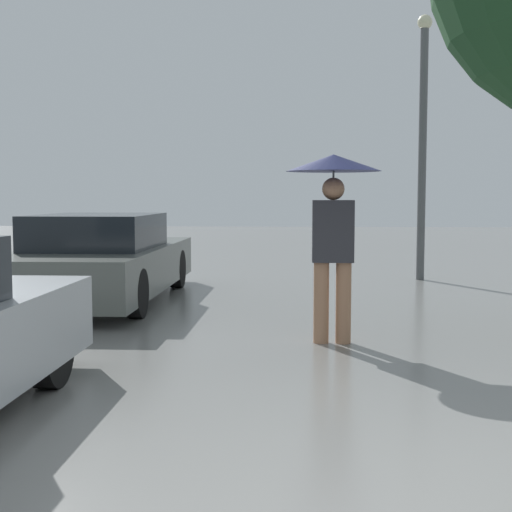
% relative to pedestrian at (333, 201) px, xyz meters
% --- Properties ---
extents(pedestrian, '(0.91, 0.91, 1.81)m').
position_rel_pedestrian_xyz_m(pedestrian, '(0.00, 0.00, 0.00)').
color(pedestrian, '#9E7051').
rests_on(pedestrian, ground_plane).
extents(parked_car_farthest, '(1.74, 4.50, 1.18)m').
position_rel_pedestrian_xyz_m(parked_car_farthest, '(-2.99, 2.62, -0.82)').
color(parked_car_farthest, '#4C514C').
rests_on(parked_car_farthest, ground_plane).
extents(street_lamp, '(0.24, 0.24, 4.40)m').
position_rel_pedestrian_xyz_m(street_lamp, '(1.73, 5.34, 1.08)').
color(street_lamp, '#515456').
rests_on(street_lamp, ground_plane).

